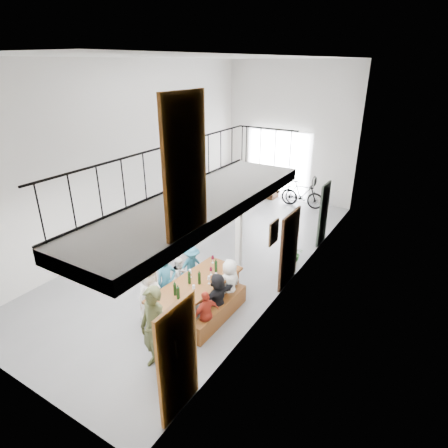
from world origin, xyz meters
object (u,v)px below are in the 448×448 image
Objects in this scene: serving_counter at (255,183)px; bicycle_near at (280,190)px; tasting_table at (196,286)px; bench_inner at (174,294)px; host_standing at (154,330)px; side_bench at (178,212)px; oak_barrel at (230,186)px.

serving_counter reaches higher than bicycle_near.
bench_inner is (-0.72, 0.06, -0.49)m from tasting_table.
host_standing reaches higher than tasting_table.
serving_counter reaches higher than tasting_table.
host_standing is 10.08m from bicycle_near.
serving_counter is at bearing 112.02° from host_standing.
serving_counter is at bearing 111.79° from tasting_table.
oak_barrel reaches higher than side_bench.
bench_inner is 7.93m from oak_barrel.
host_standing is 1.02× the size of bicycle_near.
oak_barrel is at bearing 117.80° from host_standing.
oak_barrel is 10.07m from host_standing.
side_bench is at bearing 132.97° from bench_inner.
side_bench is 7.49m from host_standing.
serving_counter is (-1.98, 8.18, 0.32)m from bench_inner.
oak_barrel reaches higher than bicycle_near.
side_bench is (-3.19, 4.25, 0.04)m from bench_inner.
bench_inner is at bearing 178.58° from tasting_table.
tasting_table is 1.42× the size of bicycle_near.
oak_barrel reaches higher than tasting_table.
serving_counter is 1.17× the size of bicycle_near.
oak_barrel is (-2.81, 7.41, 0.26)m from bench_inner.
host_standing is (4.26, -6.13, 0.63)m from side_bench.
tasting_table is 1.37× the size of side_bench.
bicycle_near is (-1.81, 9.90, -0.43)m from host_standing.
bench_inner is at bearing -53.12° from side_bench.
bicycle_near is at bearing 56.98° from side_bench.
serving_counter reaches higher than oak_barrel.
host_standing reaches higher than oak_barrel.
host_standing is at bearing -158.24° from bicycle_near.
host_standing is at bearing -67.32° from oak_barrel.
serving_counter is (-2.70, 8.24, -0.17)m from tasting_table.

